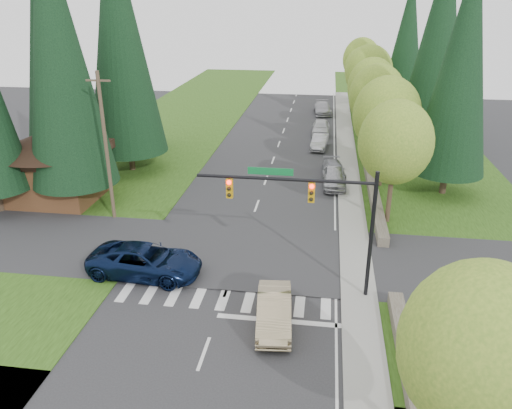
% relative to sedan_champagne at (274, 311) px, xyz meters
% --- Properties ---
extents(ground, '(120.00, 120.00, 0.00)m').
position_rel_sedan_champagne_xyz_m(ground, '(-2.79, -1.50, -0.74)').
color(ground, '#28282B').
rests_on(ground, ground).
extents(grass_east, '(14.00, 110.00, 0.06)m').
position_rel_sedan_champagne_xyz_m(grass_east, '(10.21, 18.50, -0.71)').
color(grass_east, '#244111').
rests_on(grass_east, ground).
extents(grass_west, '(14.00, 110.00, 0.06)m').
position_rel_sedan_champagne_xyz_m(grass_west, '(-15.79, 18.50, -0.71)').
color(grass_west, '#244111').
rests_on(grass_west, ground).
extents(cross_street, '(120.00, 8.00, 0.10)m').
position_rel_sedan_champagne_xyz_m(cross_street, '(-2.79, 6.50, -0.74)').
color(cross_street, '#28282B').
rests_on(cross_street, ground).
extents(sidewalk_east, '(1.80, 80.00, 0.13)m').
position_rel_sedan_champagne_xyz_m(sidewalk_east, '(4.11, 20.50, -0.68)').
color(sidewalk_east, gray).
rests_on(sidewalk_east, ground).
extents(curb_east, '(0.20, 80.00, 0.13)m').
position_rel_sedan_champagne_xyz_m(curb_east, '(3.26, 20.50, -0.68)').
color(curb_east, gray).
rests_on(curb_east, ground).
extents(stone_wall_south, '(0.70, 14.00, 0.70)m').
position_rel_sedan_champagne_xyz_m(stone_wall_south, '(5.81, -4.50, -0.39)').
color(stone_wall_south, '#4C4438').
rests_on(stone_wall_south, ground).
extents(stone_wall_north, '(0.70, 40.00, 0.70)m').
position_rel_sedan_champagne_xyz_m(stone_wall_north, '(5.81, 28.50, -0.39)').
color(stone_wall_north, '#4C4438').
rests_on(stone_wall_north, ground).
extents(traffic_signal, '(8.70, 0.37, 6.80)m').
position_rel_sedan_champagne_xyz_m(traffic_signal, '(1.58, 3.00, 4.24)').
color(traffic_signal, black).
rests_on(traffic_signal, ground).
extents(brown_building, '(8.40, 8.40, 5.40)m').
position_rel_sedan_champagne_xyz_m(brown_building, '(-17.79, 13.50, 2.40)').
color(brown_building, '#4C2D19').
rests_on(brown_building, ground).
extents(utility_pole, '(1.60, 0.24, 10.00)m').
position_rel_sedan_champagne_xyz_m(utility_pole, '(-12.29, 10.50, 4.40)').
color(utility_pole, '#473828').
rests_on(utility_pole, ground).
extents(decid_tree_0, '(4.80, 4.80, 8.37)m').
position_rel_sedan_champagne_xyz_m(decid_tree_0, '(6.41, 12.50, 4.85)').
color(decid_tree_0, '#38281C').
rests_on(decid_tree_0, ground).
extents(decid_tree_1, '(5.20, 5.20, 8.80)m').
position_rel_sedan_champagne_xyz_m(decid_tree_1, '(6.51, 19.50, 5.05)').
color(decid_tree_1, '#38281C').
rests_on(decid_tree_1, ground).
extents(decid_tree_2, '(5.00, 5.00, 8.82)m').
position_rel_sedan_champagne_xyz_m(decid_tree_2, '(6.31, 26.50, 5.18)').
color(decid_tree_2, '#38281C').
rests_on(decid_tree_2, ground).
extents(decid_tree_3, '(5.00, 5.00, 8.55)m').
position_rel_sedan_champagne_xyz_m(decid_tree_3, '(6.41, 33.50, 4.92)').
color(decid_tree_3, '#38281C').
rests_on(decid_tree_3, ground).
extents(decid_tree_4, '(5.40, 5.40, 9.18)m').
position_rel_sedan_champagne_xyz_m(decid_tree_4, '(6.51, 40.50, 5.32)').
color(decid_tree_4, '#38281C').
rests_on(decid_tree_4, ground).
extents(decid_tree_5, '(4.80, 4.80, 8.30)m').
position_rel_sedan_champagne_xyz_m(decid_tree_5, '(6.31, 47.50, 4.79)').
color(decid_tree_5, '#38281C').
rests_on(decid_tree_5, ground).
extents(decid_tree_6, '(5.20, 5.20, 8.86)m').
position_rel_sedan_champagne_xyz_m(decid_tree_6, '(6.41, 54.50, 5.12)').
color(decid_tree_6, '#38281C').
rests_on(decid_tree_6, ground).
extents(decid_tree_south, '(4.60, 4.60, 7.92)m').
position_rel_sedan_champagne_xyz_m(decid_tree_south, '(6.51, -7.50, 4.52)').
color(decid_tree_south, '#38281C').
rests_on(decid_tree_south, ground).
extents(conifer_w_a, '(6.12, 6.12, 19.80)m').
position_rel_sedan_champagne_xyz_m(conifer_w_a, '(-15.79, 12.50, 10.05)').
color(conifer_w_a, '#38281C').
rests_on(conifer_w_a, ground).
extents(conifer_w_b, '(5.44, 5.44, 17.80)m').
position_rel_sedan_champagne_xyz_m(conifer_w_b, '(-18.79, 16.50, 9.05)').
color(conifer_w_b, '#38281C').
rests_on(conifer_w_b, ground).
extents(conifer_w_c, '(6.46, 6.46, 20.80)m').
position_rel_sedan_champagne_xyz_m(conifer_w_c, '(-14.79, 20.50, 10.55)').
color(conifer_w_c, '#38281C').
rests_on(conifer_w_c, ground).
extents(conifer_w_e, '(5.78, 5.78, 18.80)m').
position_rel_sedan_champagne_xyz_m(conifer_w_e, '(-16.79, 26.50, 9.55)').
color(conifer_w_e, '#38281C').
rests_on(conifer_w_e, ground).
extents(conifer_e_a, '(5.44, 5.44, 17.80)m').
position_rel_sedan_champagne_xyz_m(conifer_e_a, '(11.21, 18.50, 9.05)').
color(conifer_e_a, '#38281C').
rests_on(conifer_e_a, ground).
extents(conifer_e_b, '(6.12, 6.12, 19.80)m').
position_rel_sedan_champagne_xyz_m(conifer_e_b, '(12.21, 32.50, 10.05)').
color(conifer_e_b, '#38281C').
rests_on(conifer_e_b, ground).
extents(conifer_e_c, '(5.10, 5.10, 16.80)m').
position_rel_sedan_champagne_xyz_m(conifer_e_c, '(11.21, 46.50, 8.55)').
color(conifer_e_c, '#38281C').
rests_on(conifer_e_c, ground).
extents(sedan_champagne, '(2.00, 4.65, 1.49)m').
position_rel_sedan_champagne_xyz_m(sedan_champagne, '(0.00, 0.00, 0.00)').
color(sedan_champagne, tan).
rests_on(sedan_champagne, ground).
extents(suv_navy, '(6.39, 3.26, 1.73)m').
position_rel_sedan_champagne_xyz_m(suv_navy, '(-7.49, 3.50, 0.12)').
color(suv_navy, '#0A1736').
rests_on(suv_navy, ground).
extents(parked_car_a, '(2.03, 4.60, 1.54)m').
position_rel_sedan_champagne_xyz_m(parked_car_a, '(2.81, 18.83, 0.03)').
color(parked_car_a, '#AAABAF').
rests_on(parked_car_a, ground).
extents(parked_car_b, '(2.19, 4.38, 1.22)m').
position_rel_sedan_champagne_xyz_m(parked_car_b, '(2.81, 21.29, -0.13)').
color(parked_car_b, gray).
rests_on(parked_car_b, ground).
extents(parked_car_c, '(1.81, 4.24, 1.36)m').
position_rel_sedan_champagne_xyz_m(parked_car_c, '(1.41, 29.49, -0.06)').
color(parked_car_c, '#A09FA4').
rests_on(parked_car_c, ground).
extents(parked_car_d, '(1.89, 4.63, 1.57)m').
position_rel_sedan_champagne_xyz_m(parked_car_d, '(1.41, 35.08, 0.04)').
color(parked_car_d, silver).
rests_on(parked_car_d, ground).
extents(parked_car_e, '(2.55, 5.27, 1.48)m').
position_rel_sedan_champagne_xyz_m(parked_car_e, '(1.41, 45.37, -0.00)').
color(parked_car_e, '#9F9FA3').
rests_on(parked_car_e, ground).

